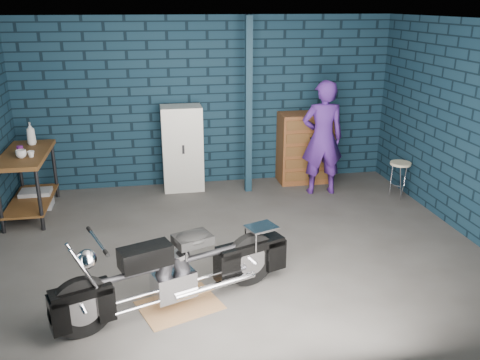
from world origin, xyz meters
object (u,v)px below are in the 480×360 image
at_px(person, 322,138).
at_px(shop_stool, 399,180).
at_px(storage_bin, 37,199).
at_px(locker, 182,148).
at_px(workbench, 29,184).
at_px(motorcycle, 178,265).
at_px(tool_chest, 305,148).

relative_size(person, shop_stool, 3.13).
relative_size(storage_bin, locker, 0.32).
relative_size(storage_bin, shop_stool, 0.77).
height_order(locker, shop_stool, locker).
xyz_separation_m(workbench, motorcycle, (1.92, -2.74, 0.01)).
distance_m(tool_chest, shop_stool, 1.59).
xyz_separation_m(storage_bin, locker, (2.20, 0.44, 0.54)).
bearing_deg(person, storage_bin, 3.31).
bearing_deg(storage_bin, shop_stool, -5.83).
xyz_separation_m(storage_bin, tool_chest, (4.24, 0.44, 0.45)).
height_order(storage_bin, tool_chest, tool_chest).
distance_m(motorcycle, person, 3.76).
bearing_deg(motorcycle, shop_stool, 13.85).
bearing_deg(storage_bin, tool_chest, 5.93).
bearing_deg(motorcycle, tool_chest, 35.18).
relative_size(locker, tool_chest, 1.16).
distance_m(locker, shop_stool, 3.42).
distance_m(motorcycle, locker, 3.41).
bearing_deg(storage_bin, workbench, -95.29).
relative_size(locker, shop_stool, 2.37).
bearing_deg(locker, workbench, -163.51).
height_order(workbench, shop_stool, workbench).
bearing_deg(tool_chest, shop_stool, -39.58).
bearing_deg(person, shop_stool, 163.42).
xyz_separation_m(motorcycle, person, (2.43, 2.84, 0.43)).
bearing_deg(person, motorcycle, 54.33).
bearing_deg(motorcycle, locker, 64.73).
height_order(motorcycle, tool_chest, tool_chest).
bearing_deg(storage_bin, person, -1.55).
height_order(workbench, locker, locker).
xyz_separation_m(locker, tool_chest, (2.04, 0.00, -0.10)).
bearing_deg(workbench, motorcycle, -54.99).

